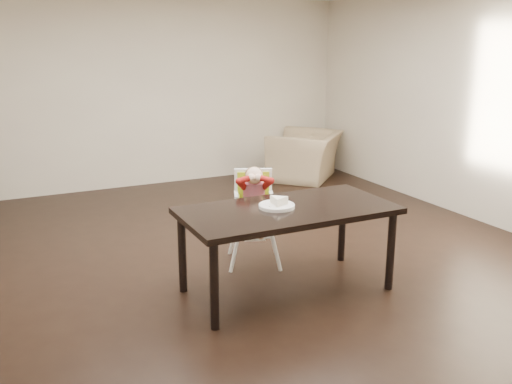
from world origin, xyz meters
TOP-DOWN VIEW (x-y plane):
  - ground at (0.00, 0.00)m, footprint 7.00×7.00m
  - room_walls at (0.00, 0.00)m, footprint 6.02×7.02m
  - dining_table at (-0.03, -0.66)m, footprint 1.80×0.90m
  - high_chair at (0.00, 0.06)m, footprint 0.52×0.52m
  - plate at (-0.10, -0.61)m, footprint 0.32×0.32m
  - armchair at (2.20, 2.80)m, footprint 1.30×1.29m

SIDE VIEW (x-z plane):
  - ground at x=0.00m, z-range 0.00..0.00m
  - armchair at x=2.20m, z-range 0.00..0.97m
  - dining_table at x=-0.03m, z-range 0.30..1.05m
  - high_chair at x=0.00m, z-range 0.20..1.16m
  - plate at x=-0.10m, z-range 0.74..0.82m
  - room_walls at x=0.00m, z-range 0.50..3.21m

